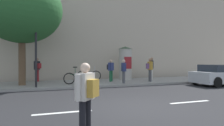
{
  "coord_description": "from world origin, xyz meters",
  "views": [
    {
      "loc": [
        -2.92,
        -6.17,
        1.59
      ],
      "look_at": [
        -0.11,
        2.0,
        1.5
      ],
      "focal_mm": 31.42,
      "sensor_mm": 36.0,
      "label": 1
    }
  ],
  "objects": [
    {
      "name": "pedestrian_in_red_top",
      "position": [
        1.92,
        5.59,
        1.05
      ],
      "size": [
        0.33,
        0.66,
        1.54
      ],
      "color": "#4C4C51",
      "rests_on": "sidewalk_curb"
    },
    {
      "name": "pedestrian_in_light_jacket",
      "position": [
        1.47,
        6.9,
        1.06
      ],
      "size": [
        0.53,
        0.53,
        1.54
      ],
      "color": "#1E5938",
      "rests_on": "sidewalk_curb"
    },
    {
      "name": "traffic_light",
      "position": [
        -3.38,
        5.24,
        2.87
      ],
      "size": [
        0.24,
        0.45,
        4.02
      ],
      "color": "black",
      "rests_on": "sidewalk_curb"
    },
    {
      "name": "sidewalk_curb",
      "position": [
        0.0,
        7.0,
        0.07
      ],
      "size": [
        36.0,
        4.0,
        0.15
      ],
      "primitive_type": "cube",
      "color": "gray",
      "rests_on": "ground_plane"
    },
    {
      "name": "pedestrian_near_pole",
      "position": [
        -2.11,
        -2.13,
        0.92
      ],
      "size": [
        0.52,
        0.51,
        1.55
      ],
      "color": "black",
      "rests_on": "ground_plane"
    },
    {
      "name": "street_tree",
      "position": [
        -4.21,
        6.6,
        4.65
      ],
      "size": [
        4.72,
        4.72,
        6.52
      ],
      "color": "brown",
      "rests_on": "sidewalk_curb"
    },
    {
      "name": "ground_plane",
      "position": [
        0.0,
        0.0,
        0.0
      ],
      "size": [
        80.0,
        80.0,
        0.0
      ],
      "primitive_type": "plane",
      "color": "#232326"
    },
    {
      "name": "bicycle_upright",
      "position": [
        0.17,
        8.1,
        0.54
      ],
      "size": [
        1.72,
        0.55,
        1.09
      ],
      "color": "black",
      "rests_on": "sidewalk_curb"
    },
    {
      "name": "pedestrian_tallest",
      "position": [
        -3.42,
        8.39,
        1.13
      ],
      "size": [
        0.5,
        0.5,
        1.66
      ],
      "color": "maroon",
      "rests_on": "sidewalk_curb"
    },
    {
      "name": "building_backdrop",
      "position": [
        0.0,
        12.0,
        5.83
      ],
      "size": [
        36.0,
        5.0,
        11.65
      ],
      "primitive_type": "cube",
      "color": "#B7A893",
      "rests_on": "ground_plane"
    },
    {
      "name": "poster_column",
      "position": [
        3.02,
        7.94,
        1.46
      ],
      "size": [
        1.1,
        1.1,
        2.58
      ],
      "color": "#B2ADA3",
      "rests_on": "sidewalk_curb"
    },
    {
      "name": "bicycle_leaning",
      "position": [
        -0.97,
        6.13,
        0.54
      ],
      "size": [
        1.77,
        0.14,
        1.09
      ],
      "color": "black",
      "rests_on": "sidewalk_curb"
    },
    {
      "name": "lane_markings",
      "position": [
        -0.0,
        0.0,
        0.0
      ],
      "size": [
        25.8,
        0.16,
        0.01
      ],
      "color": "silver",
      "rests_on": "ground_plane"
    },
    {
      "name": "pedestrian_with_backpack",
      "position": [
        4.77,
        6.93,
        1.18
      ],
      "size": [
        0.49,
        0.56,
        1.72
      ],
      "color": "silver",
      "rests_on": "sidewalk_curb"
    },
    {
      "name": "parked_car_red",
      "position": [
        8.22,
        3.74,
        0.66
      ],
      "size": [
        4.13,
        1.98,
        1.35
      ],
      "color": "silver",
      "rests_on": "ground_plane"
    },
    {
      "name": "pedestrian_with_bag",
      "position": [
        4.04,
        5.94,
        1.11
      ],
      "size": [
        0.41,
        0.56,
        1.63
      ],
      "color": "#4C4C51",
      "rests_on": "sidewalk_curb"
    }
  ]
}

